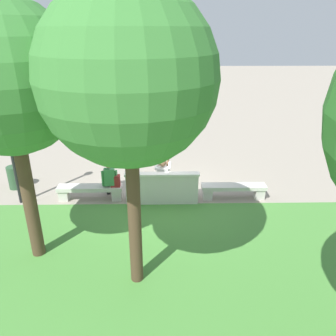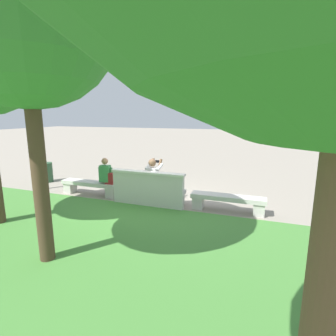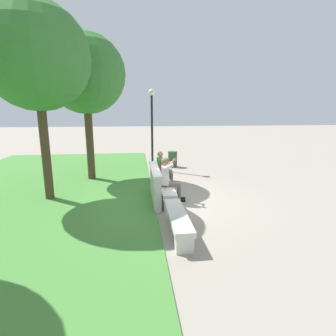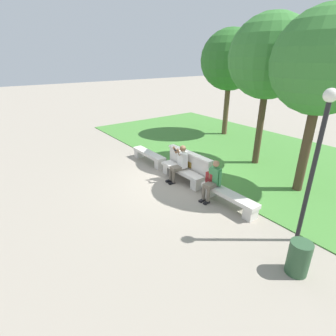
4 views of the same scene
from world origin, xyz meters
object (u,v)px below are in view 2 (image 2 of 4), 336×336
(person_distant, at_px, (107,176))
(tree_behind_wall, at_px, (23,10))
(bench_main, at_px, (228,201))
(bench_mid, at_px, (90,186))
(backpack, at_px, (111,178))
(lamp_post, at_px, (31,121))
(trash_bin, at_px, (47,172))
(bench_near, at_px, (152,193))
(person_photographer, at_px, (154,178))

(person_distant, xyz_separation_m, tree_behind_wall, (-1.06, 3.61, 3.43))
(bench_main, distance_m, person_distant, 3.80)
(bench_mid, xyz_separation_m, backpack, (-0.79, 0.02, 0.32))
(lamp_post, bearing_deg, trash_bin, -61.58)
(bench_near, xyz_separation_m, lamp_post, (4.27, 0.16, 2.07))
(person_distant, bearing_deg, bench_main, 179.00)
(tree_behind_wall, bearing_deg, trash_bin, -45.72)
(person_distant, bearing_deg, trash_bin, -13.64)
(tree_behind_wall, bearing_deg, bench_mid, -64.79)
(lamp_post, bearing_deg, tree_behind_wall, 137.83)
(bench_mid, xyz_separation_m, trash_bin, (2.62, -0.85, 0.07))
(bench_near, distance_m, person_distant, 1.63)
(person_photographer, height_order, tree_behind_wall, tree_behind_wall)
(tree_behind_wall, distance_m, trash_bin, 7.19)
(bench_main, bearing_deg, bench_mid, 0.00)
(person_distant, bearing_deg, bench_mid, 6.15)
(person_photographer, bearing_deg, tree_behind_wall, 81.19)
(tree_behind_wall, relative_size, trash_bin, 7.47)
(person_photographer, height_order, backpack, person_photographer)
(bench_mid, distance_m, person_photographer, 2.28)
(backpack, height_order, trash_bin, backpack)
(person_photographer, xyz_separation_m, trash_bin, (4.85, -0.77, -0.36))
(person_distant, bearing_deg, person_photographer, -179.62)
(lamp_post, bearing_deg, bench_main, -178.62)
(bench_mid, xyz_separation_m, person_distant, (-0.61, -0.07, 0.37))
(bench_main, relative_size, tree_behind_wall, 0.35)
(bench_mid, height_order, trash_bin, trash_bin)
(bench_mid, distance_m, trash_bin, 2.76)
(tree_behind_wall, bearing_deg, bench_main, -127.46)
(person_distant, relative_size, trash_bin, 1.68)
(bench_mid, bearing_deg, person_distant, -173.85)
(bench_mid, relative_size, backpack, 4.60)
(person_photographer, relative_size, person_distant, 1.05)
(backpack, xyz_separation_m, lamp_post, (2.86, 0.14, 1.75))
(bench_mid, height_order, person_distant, person_distant)
(backpack, bearing_deg, tree_behind_wall, 104.03)
(person_distant, bearing_deg, tree_behind_wall, 106.32)
(person_distant, distance_m, tree_behind_wall, 5.09)
(bench_mid, relative_size, person_distant, 1.56)
(bench_main, relative_size, person_distant, 1.56)
(bench_main, height_order, person_distant, person_distant)
(person_photographer, distance_m, tree_behind_wall, 4.98)
(lamp_post, bearing_deg, bench_near, -177.91)
(bench_main, relative_size, bench_near, 1.00)
(bench_mid, relative_size, person_photographer, 1.49)
(person_distant, height_order, tree_behind_wall, tree_behind_wall)
(person_distant, xyz_separation_m, lamp_post, (2.69, 0.22, 1.70))
(backpack, bearing_deg, trash_bin, -14.26)
(person_photographer, bearing_deg, backpack, 3.65)
(tree_behind_wall, bearing_deg, bench_near, -98.40)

